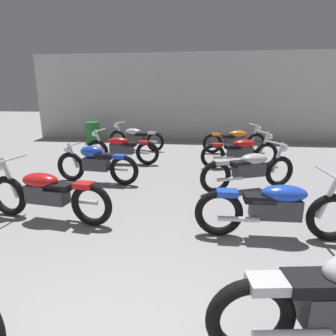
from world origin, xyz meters
TOP-DOWN VIEW (x-y plane):
  - back_wall at (0.00, 11.30)m, footprint 13.38×0.24m
  - motorcycle_left_row_1 at (-1.73, 3.00)m, footprint 2.17×0.68m
  - motorcycle_left_row_2 at (-1.68, 4.95)m, footprint 1.97×0.48m
  - motorcycle_left_row_3 at (-1.64, 6.77)m, footprint 2.17×0.68m
  - motorcycle_left_row_4 at (-1.73, 8.86)m, footprint 2.13×0.81m
  - motorcycle_right_row_1 at (1.66, 2.85)m, footprint 2.17×0.68m
  - motorcycle_right_row_2 at (1.63, 4.89)m, footprint 2.03×1.05m
  - motorcycle_right_row_3 at (1.68, 6.75)m, footprint 2.13×0.82m
  - motorcycle_right_row_4 at (1.74, 8.71)m, footprint 2.15×0.76m
  - oil_drum at (-3.80, 10.10)m, footprint 0.59×0.59m

SIDE VIEW (x-z plane):
  - oil_drum at x=-3.80m, z-range 0.00..0.85m
  - motorcycle_left_row_1 at x=-1.73m, z-range -0.04..0.94m
  - motorcycle_left_row_3 at x=-1.64m, z-range -0.04..0.94m
  - motorcycle_left_row_4 at x=-1.73m, z-range -0.04..0.94m
  - motorcycle_right_row_1 at x=1.66m, z-range -0.04..0.94m
  - motorcycle_right_row_2 at x=1.63m, z-range -0.04..0.94m
  - motorcycle_right_row_3 at x=1.68m, z-range -0.04..0.94m
  - motorcycle_right_row_4 at x=1.74m, z-range -0.04..0.94m
  - motorcycle_left_row_2 at x=-1.68m, z-range 0.02..0.90m
  - back_wall at x=0.00m, z-range 0.00..3.60m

